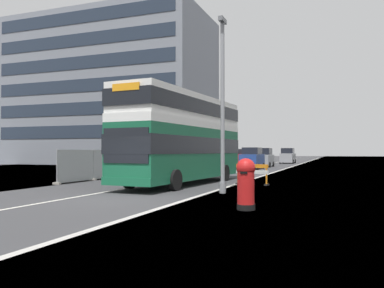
# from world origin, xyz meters

# --- Properties ---
(ground) EXTENTS (140.00, 280.00, 0.10)m
(ground) POSITION_xyz_m (0.60, 0.15, -0.05)
(ground) COLOR #38383A
(double_decker_bus) EXTENTS (3.40, 11.67, 4.94)m
(double_decker_bus) POSITION_xyz_m (-0.01, 7.51, 2.63)
(double_decker_bus) COLOR #145638
(double_decker_bus) RESTS_ON ground
(lamppost_foreground) EXTENTS (0.29, 0.70, 7.74)m
(lamppost_foreground) POSITION_xyz_m (3.36, 3.67, 3.64)
(lamppost_foreground) COLOR gray
(lamppost_foreground) RESTS_ON ground
(red_pillar_postbox) EXTENTS (0.60, 0.60, 1.62)m
(red_pillar_postbox) POSITION_xyz_m (5.42, -0.80, 0.89)
(red_pillar_postbox) COLOR black
(red_pillar_postbox) RESTS_ON ground
(roadworks_barrier) EXTENTS (1.86, 0.75, 1.13)m
(roadworks_barrier) POSITION_xyz_m (3.65, 8.38, 0.73)
(roadworks_barrier) COLOR orange
(roadworks_barrier) RESTS_ON ground
(construction_site_fence) EXTENTS (0.44, 13.80, 1.98)m
(construction_site_fence) POSITION_xyz_m (-6.48, 11.56, 0.94)
(construction_site_fence) COLOR #A8AAAD
(construction_site_fence) RESTS_ON ground
(car_oncoming_near) EXTENTS (1.95, 4.54, 2.22)m
(car_oncoming_near) POSITION_xyz_m (-0.37, 27.34, 1.05)
(car_oncoming_near) COLOR navy
(car_oncoming_near) RESTS_ON ground
(car_receding_mid) EXTENTS (1.99, 4.11, 2.21)m
(car_receding_mid) POSITION_xyz_m (-0.29, 33.34, 1.03)
(car_receding_mid) COLOR gray
(car_receding_mid) RESTS_ON ground
(car_receding_far) EXTENTS (2.05, 4.06, 2.14)m
(car_receding_far) POSITION_xyz_m (-4.38, 41.57, 1.01)
(car_receding_far) COLOR maroon
(car_receding_far) RESTS_ON ground
(car_far_side) EXTENTS (2.04, 4.56, 2.30)m
(car_far_side) POSITION_xyz_m (0.66, 47.91, 1.07)
(car_far_side) COLOR gray
(car_far_side) RESTS_ON ground
(bare_tree_far_verge_near) EXTENTS (2.47, 2.83, 4.49)m
(bare_tree_far_verge_near) POSITION_xyz_m (-12.97, 30.63, 2.28)
(bare_tree_far_verge_near) COLOR #4C3D2D
(bare_tree_far_verge_near) RESTS_ON ground
(backdrop_office_block) EXTENTS (28.84, 15.16, 21.21)m
(backdrop_office_block) POSITION_xyz_m (-23.77, 37.77, 10.61)
(backdrop_office_block) COLOR gray
(backdrop_office_block) RESTS_ON ground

